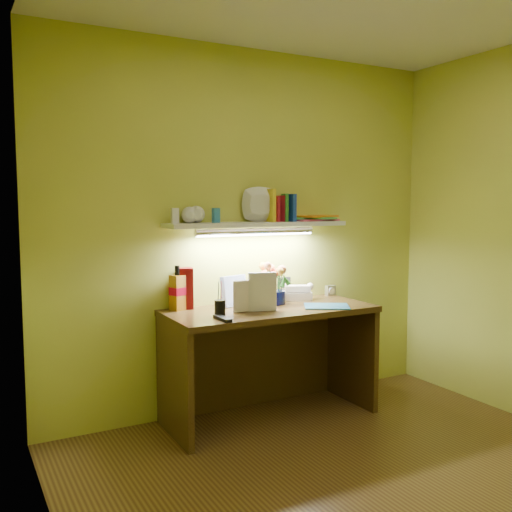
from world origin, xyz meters
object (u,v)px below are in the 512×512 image
(flower_bouquet, at_px, (272,281))
(desk_clock, at_px, (330,290))
(desk, at_px, (270,363))
(telephone, at_px, (297,291))
(whisky_bottle, at_px, (177,288))

(flower_bouquet, distance_m, desk_clock, 0.58)
(desk, height_order, telephone, telephone)
(desk, distance_m, desk_clock, 0.80)
(desk, bearing_deg, whisky_bottle, 158.60)
(telephone, relative_size, whisky_bottle, 0.69)
(desk_clock, bearing_deg, telephone, -176.93)
(desk_clock, bearing_deg, desk, -164.42)
(telephone, distance_m, whisky_bottle, 0.90)
(desk_clock, bearing_deg, whisky_bottle, 176.55)
(flower_bouquet, relative_size, desk_clock, 4.21)
(whisky_bottle, bearing_deg, flower_bouquet, -7.70)
(telephone, bearing_deg, desk, -127.21)
(desk, xyz_separation_m, telephone, (0.33, 0.19, 0.44))
(desk, xyz_separation_m, whisky_bottle, (-0.57, 0.22, 0.52))
(telephone, height_order, desk_clock, telephone)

